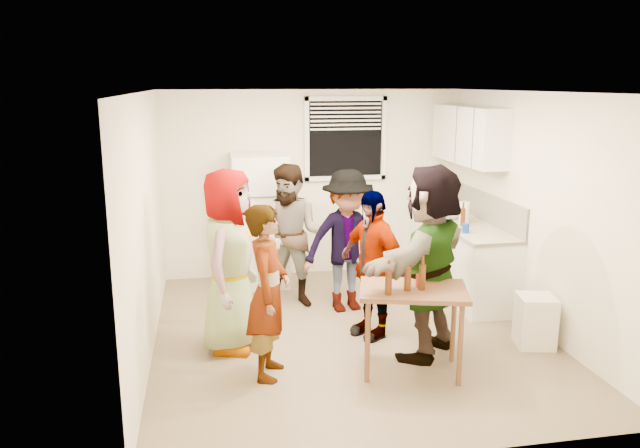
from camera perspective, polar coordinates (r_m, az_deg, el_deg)
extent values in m
cube|color=white|center=(8.09, -5.50, 0.35)|extent=(0.70, 0.70, 1.70)
cube|color=white|center=(8.09, 12.64, -2.98)|extent=(0.60, 2.20, 0.86)
cube|color=beige|center=(7.98, 12.79, 0.13)|extent=(0.64, 2.22, 0.04)
cube|color=#B5B1A5|center=(8.05, 14.73, 1.60)|extent=(0.03, 2.20, 0.36)
cube|color=white|center=(8.05, 13.47, 7.93)|extent=(0.34, 1.60, 0.70)
cylinder|color=white|center=(7.86, 13.00, 0.08)|extent=(0.12, 0.12, 0.26)
cylinder|color=black|center=(8.87, 10.66, 1.62)|extent=(0.07, 0.07, 0.28)
cylinder|color=#47230C|center=(7.70, 12.89, -0.18)|extent=(0.06, 0.06, 0.22)
cylinder|color=#0C32A4|center=(7.35, 13.15, -0.80)|extent=(0.08, 0.08, 0.11)
cube|color=gold|center=(8.47, 12.93, 1.47)|extent=(0.02, 0.16, 0.14)
cube|color=white|center=(6.67, 19.07, -8.45)|extent=(0.42, 0.42, 0.52)
cylinder|color=#47230C|center=(5.57, 7.98, -6.05)|extent=(0.06, 0.06, 0.23)
cylinder|color=#B02411|center=(5.69, 9.15, -5.68)|extent=(0.08, 0.08, 0.11)
imported|color=#959595|center=(6.42, -8.06, -11.10)|extent=(2.00, 1.47, 0.57)
imported|color=#141933|center=(5.84, -4.62, -13.53)|extent=(1.67, 0.97, 0.38)
imported|color=#4F3823|center=(7.51, -2.51, -7.35)|extent=(1.46, 1.87, 0.64)
imported|color=#3C3D42|center=(7.37, 2.43, -7.76)|extent=(1.32, 1.80, 0.61)
imported|color=black|center=(6.68, 4.63, -10.04)|extent=(1.78, 1.50, 0.38)
imported|color=#BF7C3A|center=(6.33, 9.70, -11.52)|extent=(2.54, 2.55, 0.55)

